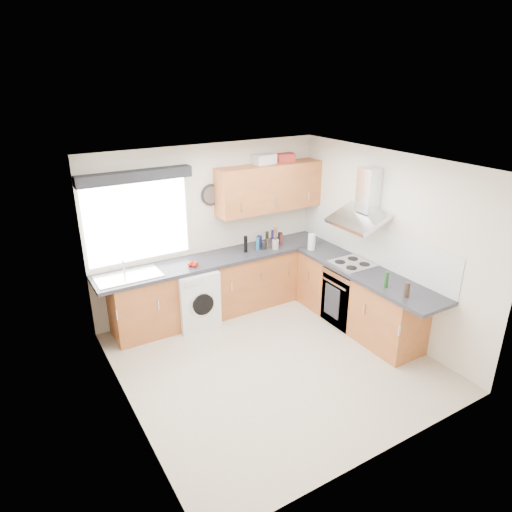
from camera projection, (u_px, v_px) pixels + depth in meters
ground_plane at (273, 361)px, 5.81m from camera, size 3.60×3.60×0.00m
ceiling at (277, 165)px, 4.87m from camera, size 3.60×3.60×0.02m
wall_back at (209, 229)px, 6.77m from camera, size 3.60×0.02×2.50m
wall_front at (389, 345)px, 3.90m from camera, size 3.60×0.02×2.50m
wall_left at (121, 310)px, 4.48m from camera, size 0.02×3.60×2.50m
wall_right at (386, 244)px, 6.19m from camera, size 0.02×3.60×2.50m
window at (138, 221)px, 6.15m from camera, size 1.40×0.02×1.10m
window_blind at (135, 176)px, 5.84m from camera, size 1.50×0.18×0.14m
splashback at (369, 242)px, 6.45m from camera, size 0.01×3.00×0.54m
base_cab_back at (213, 288)px, 6.80m from camera, size 3.00×0.58×0.86m
base_cab_corner at (301, 266)px, 7.55m from camera, size 0.60×0.60×0.86m
base_cab_right at (357, 298)px, 6.48m from camera, size 0.58×2.10×0.86m
worktop_back at (219, 259)px, 6.67m from camera, size 3.60×0.62×0.05m
worktop_right at (367, 273)px, 6.19m from camera, size 0.62×2.42×0.05m
sink at (128, 274)px, 6.01m from camera, size 0.84×0.46×0.10m
oven at (349, 295)px, 6.60m from camera, size 0.56×0.58×0.85m
hob_plate at (352, 264)px, 6.41m from camera, size 0.52×0.52×0.01m
extractor_hood at (363, 204)px, 6.14m from camera, size 0.52×0.78×0.66m
upper_cabinets at (270, 188)px, 6.87m from camera, size 1.70×0.35×0.70m
washing_machine at (195, 296)px, 6.55m from camera, size 0.61×0.59×0.85m
wall_clock at (212, 195)px, 6.56m from camera, size 0.31×0.04×0.31m
casserole at (263, 159)px, 6.76m from camera, size 0.37×0.29×0.14m
storage_box at (285, 157)px, 6.96m from camera, size 0.32×0.30×0.12m
utensil_pot at (275, 244)px, 6.93m from camera, size 0.12×0.12×0.15m
kitchen_roll at (312, 242)px, 6.89m from camera, size 0.12×0.12×0.24m
tomato_cluster at (193, 264)px, 6.34m from camera, size 0.17×0.17×0.06m
jar_0 at (268, 244)px, 6.95m from camera, size 0.04×0.04×0.15m
jar_1 at (260, 241)px, 7.03m from camera, size 0.07×0.07×0.18m
jar_2 at (246, 244)px, 6.79m from camera, size 0.05×0.05×0.25m
jar_3 at (281, 239)px, 7.10m from camera, size 0.06×0.06×0.18m
jar_4 at (258, 244)px, 6.89m from camera, size 0.05×0.05×0.19m
jar_5 at (267, 238)px, 7.12m from camera, size 0.05×0.05×0.20m
jar_6 at (280, 238)px, 7.11m from camera, size 0.07×0.07×0.19m
jar_7 at (272, 236)px, 7.25m from camera, size 0.04×0.04×0.18m
jar_8 at (258, 242)px, 7.04m from camera, size 0.07×0.07×0.15m
jar_9 at (264, 246)px, 6.92m from camera, size 0.07×0.07×0.11m
bottle_0 at (386, 280)px, 5.69m from camera, size 0.05×0.05×0.21m
bottle_1 at (407, 290)px, 5.44m from camera, size 0.07×0.07×0.19m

